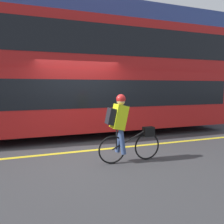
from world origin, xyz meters
name	(u,v)px	position (x,y,z in m)	size (l,w,h in m)	color
ground_plane	(89,153)	(0.00, 0.00, 0.00)	(80.00, 80.00, 0.00)	#38383A
road_center_line	(87,151)	(0.00, 0.25, 0.00)	(50.00, 0.14, 0.01)	yellow
sidewalk_curb	(64,121)	(0.00, 5.50, 0.06)	(60.00, 2.40, 0.12)	#A8A399
building_facade	(59,56)	(0.00, 6.85, 3.40)	(60.00, 0.30, 6.79)	#33478C
bus	(99,75)	(0.95, 2.33, 2.17)	(9.63, 2.47, 3.93)	black
cyclist_on_bike	(124,126)	(0.59, -0.91, 0.85)	(1.53, 0.32, 1.57)	black
street_sign_post	(37,93)	(-1.19, 5.37, 1.44)	(0.36, 0.09, 2.33)	#59595B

